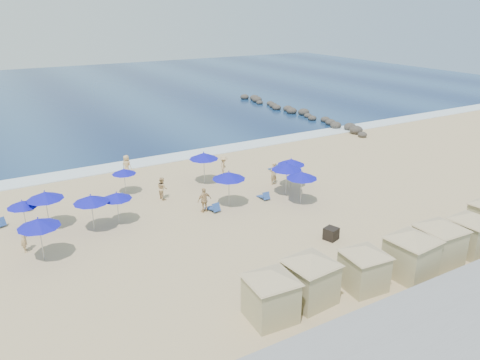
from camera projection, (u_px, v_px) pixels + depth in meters
name	position (u px, v px, depth m)	size (l,w,h in m)	color
ground	(229.00, 227.00, 30.34)	(160.00, 160.00, 0.00)	tan
ocean	(62.00, 96.00, 74.82)	(160.00, 80.00, 0.06)	#0D224C
surf_line	(147.00, 162.00, 42.87)	(160.00, 2.50, 0.08)	white
seawall	(388.00, 337.00, 19.20)	(160.00, 6.10, 1.22)	gray
rock_jetty	(296.00, 112.00, 61.73)	(2.56, 26.66, 0.96)	#2D2926
trash_bin	(331.00, 234.00, 28.57)	(0.76, 0.76, 0.76)	black
cabana_0	(271.00, 288.00, 20.92)	(4.41, 4.41, 2.77)	tan
cabana_1	(310.00, 271.00, 22.16)	(4.53, 4.53, 2.85)	tan
cabana_2	(364.00, 262.00, 23.25)	(4.17, 4.17, 2.63)	tan
cabana_3	(412.00, 247.00, 24.26)	(4.65, 4.65, 2.92)	tan
cabana_4	(440.00, 236.00, 25.52)	(4.63, 4.63, 2.90)	tan
cabana_5	(471.00, 227.00, 26.72)	(4.36, 4.36, 2.74)	tan
umbrella_0	(45.00, 196.00, 29.39)	(2.29, 2.29, 2.60)	#A5A8AD
umbrella_1	(38.00, 223.00, 25.59)	(2.33, 2.33, 2.65)	#A5A8AD
umbrella_2	(22.00, 204.00, 29.16)	(1.88, 1.88, 2.14)	#A5A8AD
umbrella_3	(91.00, 199.00, 29.07)	(2.21, 2.21, 2.51)	#A5A8AD
umbrella_4	(124.00, 171.00, 35.08)	(1.82, 1.82, 2.08)	#A5A8AD
umbrella_5	(117.00, 196.00, 30.15)	(1.97, 1.97, 2.24)	#A5A8AD
umbrella_6	(229.00, 175.00, 32.69)	(2.35, 2.35, 2.68)	#A5A8AD
umbrella_7	(204.00, 156.00, 37.01)	(2.34, 2.34, 2.67)	#A5A8AD
umbrella_8	(287.00, 166.00, 34.68)	(2.30, 2.30, 2.62)	#A5A8AD
umbrella_9	(291.00, 162.00, 36.21)	(2.15, 2.15, 2.44)	#A5A8AD
umbrella_10	(302.00, 175.00, 33.13)	(2.23, 2.23, 2.54)	#A5A8AD
beach_chair_1	(27.00, 206.00, 32.86)	(0.77, 1.31, 0.67)	#294A96
beach_chair_2	(118.00, 198.00, 34.14)	(0.96, 1.42, 0.72)	#294A96
beach_chair_3	(214.00, 208.00, 32.57)	(0.73, 1.32, 0.69)	#294A96
beach_chair_4	(264.00, 196.00, 34.61)	(0.56, 1.20, 0.65)	#294A96
beach_chair_5	(275.00, 169.00, 40.42)	(0.65, 1.34, 0.72)	#294A96
beachgoer_0	(24.00, 239.00, 27.03)	(0.59, 0.38, 1.61)	tan
beachgoer_1	(162.00, 188.00, 34.47)	(0.81, 0.63, 1.68)	tan
beachgoer_2	(204.00, 200.00, 32.21)	(1.05, 0.44, 1.79)	tan
beachgoer_3	(224.00, 166.00, 39.05)	(1.15, 0.66, 1.78)	tan
beachgoer_4	(127.00, 165.00, 39.32)	(0.86, 0.56, 1.76)	tan
beachgoer_5	(273.00, 173.00, 37.26)	(0.68, 0.45, 1.87)	tan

